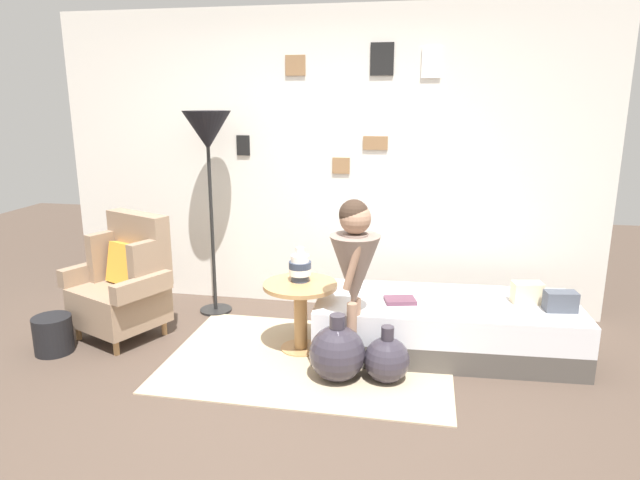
{
  "coord_description": "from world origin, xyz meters",
  "views": [
    {
      "loc": [
        0.88,
        -2.9,
        1.84
      ],
      "look_at": [
        0.15,
        0.95,
        0.85
      ],
      "focal_mm": 31.36,
      "sensor_mm": 36.0,
      "label": 1
    }
  ],
  "objects_px": {
    "magazine_basket": "(53,335)",
    "floor_lamp": "(208,139)",
    "daybed": "(445,326)",
    "demijohn_near": "(337,353)",
    "demijohn_far": "(387,359)",
    "person_child": "(355,263)",
    "armchair": "(125,282)",
    "side_table": "(300,303)",
    "vase_striped": "(300,267)",
    "book_on_daybed": "(400,300)"
  },
  "relations": [
    {
      "from": "floor_lamp",
      "to": "demijohn_far",
      "type": "xyz_separation_m",
      "value": [
        1.59,
        -1.0,
        -1.37
      ]
    },
    {
      "from": "demijohn_near",
      "to": "magazine_basket",
      "type": "relative_size",
      "value": 1.66
    },
    {
      "from": "vase_striped",
      "to": "side_table",
      "type": "bearing_deg",
      "value": -72.7
    },
    {
      "from": "side_table",
      "to": "vase_striped",
      "type": "distance_m",
      "value": 0.26
    },
    {
      "from": "demijohn_far",
      "to": "magazine_basket",
      "type": "distance_m",
      "value": 2.48
    },
    {
      "from": "daybed",
      "to": "vase_striped",
      "type": "relative_size",
      "value": 7.49
    },
    {
      "from": "vase_striped",
      "to": "magazine_basket",
      "type": "relative_size",
      "value": 0.92
    },
    {
      "from": "daybed",
      "to": "vase_striped",
      "type": "height_order",
      "value": "vase_striped"
    },
    {
      "from": "demijohn_near",
      "to": "demijohn_far",
      "type": "height_order",
      "value": "demijohn_near"
    },
    {
      "from": "demijohn_far",
      "to": "vase_striped",
      "type": "bearing_deg",
      "value": 148.71
    },
    {
      "from": "demijohn_near",
      "to": "armchair",
      "type": "bearing_deg",
      "value": 166.35
    },
    {
      "from": "magazine_basket",
      "to": "person_child",
      "type": "bearing_deg",
      "value": 3.2
    },
    {
      "from": "side_table",
      "to": "demijohn_near",
      "type": "distance_m",
      "value": 0.56
    },
    {
      "from": "armchair",
      "to": "demijohn_near",
      "type": "bearing_deg",
      "value": -13.65
    },
    {
      "from": "daybed",
      "to": "demijohn_far",
      "type": "bearing_deg",
      "value": -125.52
    },
    {
      "from": "side_table",
      "to": "magazine_basket",
      "type": "height_order",
      "value": "side_table"
    },
    {
      "from": "floor_lamp",
      "to": "vase_striped",
      "type": "bearing_deg",
      "value": -32.74
    },
    {
      "from": "vase_striped",
      "to": "demijohn_far",
      "type": "relative_size",
      "value": 0.66
    },
    {
      "from": "side_table",
      "to": "floor_lamp",
      "type": "relative_size",
      "value": 0.31
    },
    {
      "from": "demijohn_near",
      "to": "demijohn_far",
      "type": "xyz_separation_m",
      "value": [
        0.33,
        0.04,
        -0.04
      ]
    },
    {
      "from": "armchair",
      "to": "daybed",
      "type": "height_order",
      "value": "armchair"
    },
    {
      "from": "daybed",
      "to": "armchair",
      "type": "bearing_deg",
      "value": -176.36
    },
    {
      "from": "floor_lamp",
      "to": "magazine_basket",
      "type": "height_order",
      "value": "floor_lamp"
    },
    {
      "from": "vase_striped",
      "to": "floor_lamp",
      "type": "distance_m",
      "value": 1.4
    },
    {
      "from": "daybed",
      "to": "floor_lamp",
      "type": "height_order",
      "value": "floor_lamp"
    },
    {
      "from": "demijohn_far",
      "to": "book_on_daybed",
      "type": "bearing_deg",
      "value": 82.91
    },
    {
      "from": "side_table",
      "to": "floor_lamp",
      "type": "xyz_separation_m",
      "value": [
        -0.92,
        0.64,
        1.15
      ]
    },
    {
      "from": "demijohn_near",
      "to": "floor_lamp",
      "type": "bearing_deg",
      "value": 140.61
    },
    {
      "from": "floor_lamp",
      "to": "person_child",
      "type": "height_order",
      "value": "floor_lamp"
    },
    {
      "from": "vase_striped",
      "to": "demijohn_near",
      "type": "distance_m",
      "value": 0.73
    },
    {
      "from": "daybed",
      "to": "magazine_basket",
      "type": "relative_size",
      "value": 6.92
    },
    {
      "from": "demijohn_far",
      "to": "magazine_basket",
      "type": "xyz_separation_m",
      "value": [
        -2.47,
        -0.02,
        -0.02
      ]
    },
    {
      "from": "daybed",
      "to": "demijohn_near",
      "type": "relative_size",
      "value": 4.18
    },
    {
      "from": "person_child",
      "to": "demijohn_far",
      "type": "relative_size",
      "value": 3.09
    },
    {
      "from": "side_table",
      "to": "demijohn_near",
      "type": "xyz_separation_m",
      "value": [
        0.34,
        -0.4,
        -0.18
      ]
    },
    {
      "from": "side_table",
      "to": "vase_striped",
      "type": "bearing_deg",
      "value": 107.3
    },
    {
      "from": "daybed",
      "to": "floor_lamp",
      "type": "bearing_deg",
      "value": 167.2
    },
    {
      "from": "demijohn_near",
      "to": "vase_striped",
      "type": "bearing_deg",
      "value": 128.15
    },
    {
      "from": "side_table",
      "to": "vase_striped",
      "type": "height_order",
      "value": "vase_striped"
    },
    {
      "from": "side_table",
      "to": "floor_lamp",
      "type": "bearing_deg",
      "value": 145.47
    },
    {
      "from": "daybed",
      "to": "person_child",
      "type": "bearing_deg",
      "value": -144.96
    },
    {
      "from": "side_table",
      "to": "person_child",
      "type": "bearing_deg",
      "value": -31.01
    },
    {
      "from": "side_table",
      "to": "floor_lamp",
      "type": "distance_m",
      "value": 1.6
    },
    {
      "from": "armchair",
      "to": "vase_striped",
      "type": "height_order",
      "value": "armchair"
    },
    {
      "from": "person_child",
      "to": "magazine_basket",
      "type": "xyz_separation_m",
      "value": [
        -2.24,
        -0.13,
        -0.64
      ]
    },
    {
      "from": "armchair",
      "to": "book_on_daybed",
      "type": "bearing_deg",
      "value": 1.6
    },
    {
      "from": "magazine_basket",
      "to": "floor_lamp",
      "type": "bearing_deg",
      "value": 49.14
    },
    {
      "from": "armchair",
      "to": "side_table",
      "type": "bearing_deg",
      "value": -1.04
    },
    {
      "from": "side_table",
      "to": "demijohn_far",
      "type": "height_order",
      "value": "side_table"
    },
    {
      "from": "book_on_daybed",
      "to": "magazine_basket",
      "type": "height_order",
      "value": "book_on_daybed"
    }
  ]
}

